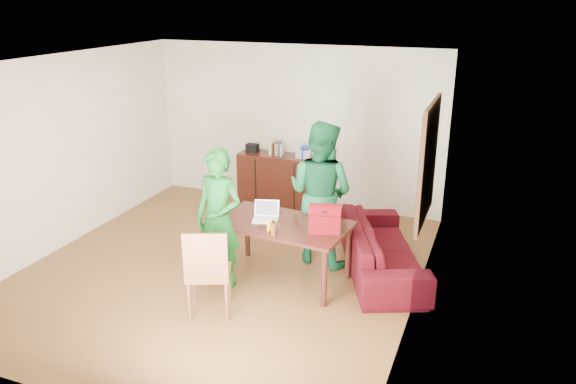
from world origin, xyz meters
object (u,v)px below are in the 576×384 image
at_px(chair, 209,288).
at_px(red_bag, 325,221).
at_px(table, 282,230).
at_px(laptop, 265,217).
at_px(bottle, 273,228).
at_px(person_near, 219,219).
at_px(person_far, 320,193).
at_px(sofa, 381,248).

relative_size(chair, red_bag, 2.83).
height_order(table, laptop, laptop).
bearing_deg(red_bag, bottle, -163.92).
bearing_deg(chair, person_near, 84.16).
distance_m(laptop, red_bag, 0.81).
distance_m(table, laptop, 0.26).
distance_m(person_near, laptop, 0.60).
height_order(bottle, red_bag, red_bag).
bearing_deg(table, person_far, 74.45).
bearing_deg(red_bag, sofa, 38.41).
height_order(table, person_far, person_far).
distance_m(person_far, sofa, 1.08).
relative_size(person_near, person_far, 0.90).
height_order(table, sofa, table).
relative_size(chair, laptop, 2.96).
height_order(chair, person_far, person_far).
relative_size(table, person_far, 0.89).
xyz_separation_m(bottle, red_bag, (0.53, 0.33, 0.05)).
bearing_deg(sofa, laptop, 94.32).
height_order(person_near, laptop, person_near).
distance_m(chair, bottle, 1.00).
bearing_deg(bottle, person_near, -179.92).
relative_size(person_far, laptop, 5.39).
distance_m(table, sofa, 1.37).
bearing_deg(bottle, chair, -128.82).
height_order(person_near, bottle, person_near).
bearing_deg(table, laptop, -171.91).
bearing_deg(laptop, red_bag, -19.85).
distance_m(chair, person_near, 0.88).
xyz_separation_m(person_far, bottle, (-0.22, -1.09, -0.11)).
bearing_deg(sofa, table, 98.43).
height_order(person_far, laptop, person_far).
bearing_deg(person_near, person_far, 56.44).
xyz_separation_m(laptop, red_bag, (0.80, -0.06, 0.10)).
xyz_separation_m(person_near, person_far, (0.94, 1.09, 0.10)).
relative_size(person_near, sofa, 0.81).
bearing_deg(chair, sofa, 24.84).
bearing_deg(bottle, laptop, 124.82).
relative_size(chair, person_far, 0.55).
bearing_deg(laptop, sofa, 11.98).
bearing_deg(person_far, chair, 79.51).
distance_m(table, chair, 1.21).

